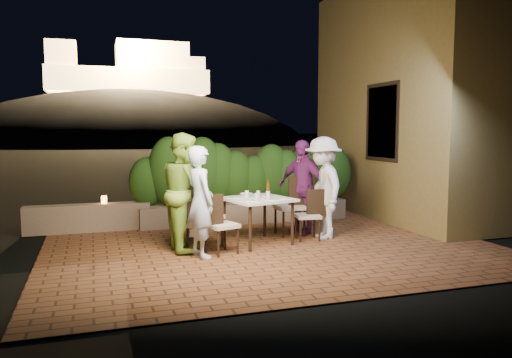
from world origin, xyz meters
name	(u,v)px	position (x,y,z in m)	size (l,w,h in m)	color
ground	(276,250)	(0.00, 0.00, -0.02)	(400.00, 400.00, 0.00)	black
terrace_floor	(266,246)	(0.00, 0.50, -0.07)	(7.00, 6.00, 0.15)	brown
building_wall	(403,99)	(3.60, 2.00, 2.50)	(1.60, 5.00, 5.00)	olive
window_pane	(383,122)	(2.82, 1.50, 2.00)	(0.08, 1.00, 1.40)	black
window_frame	(383,122)	(2.81, 1.50, 2.00)	(0.06, 1.15, 1.55)	black
planter	(246,212)	(0.20, 2.30, 0.20)	(4.20, 0.55, 0.40)	#7C674F
hedge	(245,175)	(0.20, 2.30, 0.95)	(4.00, 0.70, 1.10)	#1E4111
parapet	(88,218)	(-2.80, 2.30, 0.25)	(2.20, 0.30, 0.50)	#7C674F
hill	(131,174)	(2.00, 60.00, -4.00)	(52.00, 40.00, 22.00)	black
fortress	(128,62)	(2.00, 60.00, 10.50)	(26.00, 8.00, 8.00)	#FFCC7A
dining_table	(258,221)	(-0.16, 0.41, 0.38)	(0.97, 0.97, 0.75)	white
plate_nw	(253,200)	(-0.34, 0.13, 0.76)	(0.23, 0.23, 0.01)	white
plate_sw	(237,198)	(-0.49, 0.54, 0.76)	(0.20, 0.20, 0.01)	white
plate_ne	(281,198)	(0.17, 0.25, 0.76)	(0.25, 0.25, 0.01)	white
plate_se	(265,195)	(0.04, 0.66, 0.76)	(0.23, 0.23, 0.01)	white
plate_centre	(258,198)	(-0.17, 0.41, 0.76)	(0.20, 0.20, 0.01)	white
plate_front	(272,200)	(-0.02, 0.13, 0.76)	(0.24, 0.24, 0.01)	white
glass_nw	(257,196)	(-0.24, 0.25, 0.80)	(0.06, 0.06, 0.10)	silver
glass_sw	(247,194)	(-0.32, 0.52, 0.81)	(0.07, 0.07, 0.12)	silver
glass_ne	(268,195)	(-0.02, 0.34, 0.81)	(0.07, 0.07, 0.12)	silver
glass_se	(258,194)	(-0.11, 0.54, 0.80)	(0.06, 0.06, 0.10)	silver
beer_bottle	(268,188)	(0.03, 0.48, 0.89)	(0.06, 0.06, 0.29)	#472A0B
bowl	(246,195)	(-0.27, 0.71, 0.77)	(0.19, 0.19, 0.05)	white
chair_left_front	(222,224)	(-0.88, -0.05, 0.45)	(0.42, 0.42, 0.90)	black
chair_left_back	(205,215)	(-1.03, 0.45, 0.51)	(0.47, 0.47, 1.01)	black
chair_right_front	(308,215)	(0.72, 0.42, 0.43)	(0.40, 0.40, 0.86)	black
chair_right_back	(290,206)	(0.59, 0.90, 0.52)	(0.48, 0.48, 1.04)	black
diner_blue	(200,202)	(-1.22, -0.14, 0.81)	(0.59, 0.39, 1.62)	silver
diner_green	(185,192)	(-1.35, 0.37, 0.91)	(0.88, 0.69, 1.81)	#95C83E
diner_white	(323,188)	(1.02, 0.46, 0.87)	(1.12, 0.64, 1.74)	silver
diner_purple	(302,187)	(0.84, 0.96, 0.84)	(0.98, 0.41, 1.67)	#742673
parapet_lamp	(104,200)	(-2.51, 2.30, 0.57)	(0.10, 0.10, 0.14)	orange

